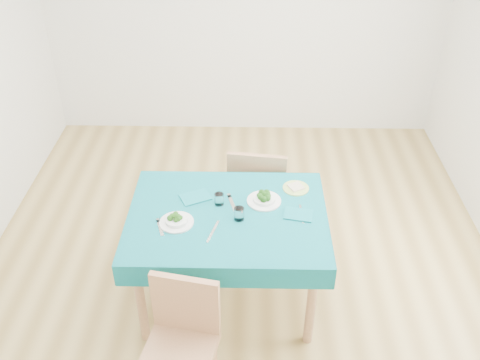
{
  "coord_description": "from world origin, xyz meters",
  "views": [
    {
      "loc": [
        0.06,
        -2.98,
        2.93
      ],
      "look_at": [
        0.0,
        0.0,
        0.85
      ],
      "focal_mm": 40.0,
      "sensor_mm": 36.0,
      "label": 1
    }
  ],
  "objects_px": {
    "chair_far": "(260,173)",
    "bowl_near": "(176,219)",
    "bowl_far": "(264,197)",
    "table": "(228,257)",
    "side_plate": "(296,188)",
    "chair_near": "(178,347)"
  },
  "relations": [
    {
      "from": "chair_near",
      "to": "bowl_near",
      "type": "relative_size",
      "value": 4.48
    },
    {
      "from": "table",
      "to": "side_plate",
      "type": "height_order",
      "value": "side_plate"
    },
    {
      "from": "chair_far",
      "to": "bowl_far",
      "type": "distance_m",
      "value": 0.68
    },
    {
      "from": "chair_near",
      "to": "bowl_far",
      "type": "xyz_separation_m",
      "value": [
        0.48,
        0.98,
        0.3
      ]
    },
    {
      "from": "table",
      "to": "bowl_far",
      "type": "relative_size",
      "value": 5.62
    },
    {
      "from": "table",
      "to": "bowl_far",
      "type": "height_order",
      "value": "bowl_far"
    },
    {
      "from": "bowl_far",
      "to": "side_plate",
      "type": "xyz_separation_m",
      "value": [
        0.22,
        0.15,
        -0.03
      ]
    },
    {
      "from": "bowl_far",
      "to": "chair_far",
      "type": "bearing_deg",
      "value": 91.74
    },
    {
      "from": "table",
      "to": "chair_far",
      "type": "distance_m",
      "value": 0.83
    },
    {
      "from": "bowl_far",
      "to": "side_plate",
      "type": "distance_m",
      "value": 0.27
    },
    {
      "from": "chair_near",
      "to": "side_plate",
      "type": "distance_m",
      "value": 1.37
    },
    {
      "from": "bowl_near",
      "to": "bowl_far",
      "type": "distance_m",
      "value": 0.61
    },
    {
      "from": "bowl_near",
      "to": "bowl_far",
      "type": "relative_size",
      "value": 0.95
    },
    {
      "from": "side_plate",
      "to": "bowl_near",
      "type": "bearing_deg",
      "value": -153.5
    },
    {
      "from": "chair_far",
      "to": "bowl_near",
      "type": "relative_size",
      "value": 5.07
    },
    {
      "from": "table",
      "to": "chair_near",
      "type": "distance_m",
      "value": 0.88
    },
    {
      "from": "chair_far",
      "to": "bowl_near",
      "type": "xyz_separation_m",
      "value": [
        -0.54,
        -0.88,
        0.24
      ]
    },
    {
      "from": "chair_near",
      "to": "chair_far",
      "type": "bearing_deg",
      "value": 85.13
    },
    {
      "from": "table",
      "to": "side_plate",
      "type": "distance_m",
      "value": 0.67
    },
    {
      "from": "chair_near",
      "to": "side_plate",
      "type": "relative_size",
      "value": 5.4
    },
    {
      "from": "bowl_near",
      "to": "bowl_far",
      "type": "height_order",
      "value": "bowl_far"
    },
    {
      "from": "bowl_near",
      "to": "bowl_far",
      "type": "bearing_deg",
      "value": 23.01
    }
  ]
}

